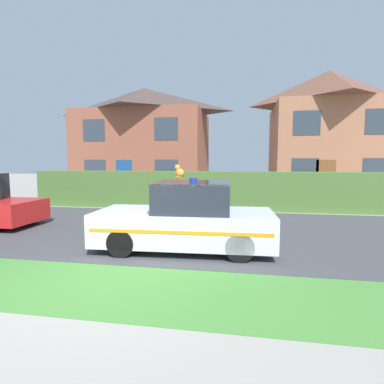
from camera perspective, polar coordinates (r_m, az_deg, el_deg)
ground_plane at (r=5.48m, az=-15.82°, el=-15.82°), size 80.00×80.00×0.00m
road_strip at (r=9.07m, az=-4.83°, el=-6.91°), size 28.00×6.58×0.01m
lawn_verge at (r=5.24m, az=-17.25°, el=-16.85°), size 28.00×1.96×0.01m
garden_hedge at (r=12.65m, az=3.83°, el=0.31°), size 15.77×0.88×1.58m
police_car at (r=6.80m, az=-1.03°, el=-5.19°), size 4.02×1.84×1.63m
cat at (r=6.68m, az=-2.45°, el=3.78°), size 0.28×0.34×0.30m
house_left at (r=20.89m, az=-9.02°, el=9.87°), size 8.54×5.80×6.89m
house_right at (r=20.63m, az=24.33°, el=10.39°), size 6.80×6.18×7.51m
wheelie_bin at (r=14.28m, az=-9.06°, el=-0.17°), size 0.68×0.79×1.06m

